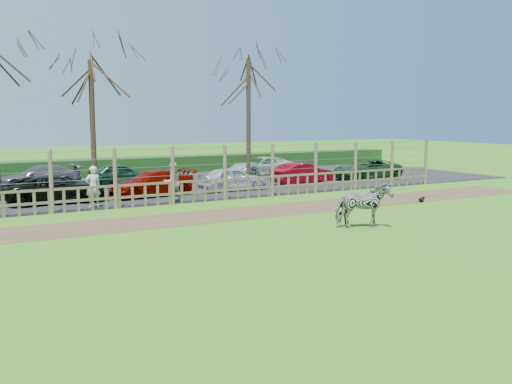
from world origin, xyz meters
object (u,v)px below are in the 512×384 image
car_5 (302,174)px  car_12 (262,166)px  car_4 (233,179)px  visitor_b (172,182)px  car_10 (121,174)px  car_3 (152,183)px  car_9 (39,177)px  tree_mid (92,94)px  zebra (363,205)px  visitor_a (93,187)px  car_2 (56,189)px  crow (421,200)px  car_6 (367,169)px  tree_right (248,91)px

car_5 → car_12: same height
car_4 → car_5: same height
visitor_b → car_5: 9.05m
car_4 → car_10: bearing=37.6°
car_3 → car_9: (-4.14, 5.67, 0.00)m
tree_mid → zebra: bearing=-67.4°
visitor_a → tree_mid: bearing=-109.0°
car_4 → car_10: 6.60m
car_2 → car_4: same height
visitor_a → crow: size_ratio=5.58×
car_2 → car_9: 5.64m
car_4 → car_6: size_ratio=0.82×
visitor_b → crow: bearing=144.1°
visitor_b → car_3: (-0.18, 2.20, -0.26)m
car_5 → car_2: bearing=87.8°
car_10 → car_12: 9.15m
tree_right → car_2: bearing=-163.7°
car_2 → crow: bearing=-117.5°
car_6 → car_10: bearing=-105.9°
car_5 → car_12: (0.33, 5.06, 0.00)m
car_2 → car_5: (13.14, 0.40, 0.00)m
car_9 → car_12: size_ratio=0.96×
crow → car_2: car_2 is taller
car_9 → car_10: same height
visitor_a → car_5: 12.36m
car_6 → car_3: bearing=-85.3°
car_5 → car_6: bearing=-90.6°
crow → car_3: car_3 is taller
crow → car_4: bearing=126.2°
tree_mid → tree_right: 9.02m
car_9 → car_5: bearing=67.0°
tree_right → car_3: bearing=-154.6°
visitor_a → car_10: (3.28, 7.20, -0.26)m
tree_right → car_4: (-2.76, -3.34, -4.60)m
car_12 → zebra: bearing=-21.7°
car_4 → car_6: same height
car_3 → car_6: size_ratio=0.96×
tree_mid → car_2: bearing=-129.7°
zebra → car_4: (0.56, 10.81, -0.14)m
car_5 → car_6: size_ratio=0.84×
car_2 → car_9: same height
tree_right → visitor_b: (-6.86, -5.55, -4.34)m
crow → car_12: size_ratio=0.07×
car_3 → car_12: (9.17, 5.49, 0.00)m
visitor_b → zebra: bearing=105.4°
crow → car_2: (-14.10, 7.56, 0.52)m
car_6 → visitor_b: bearing=-76.1°
zebra → car_4: zebra is taller
car_3 → car_10: same height
car_2 → car_10: size_ratio=1.23×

